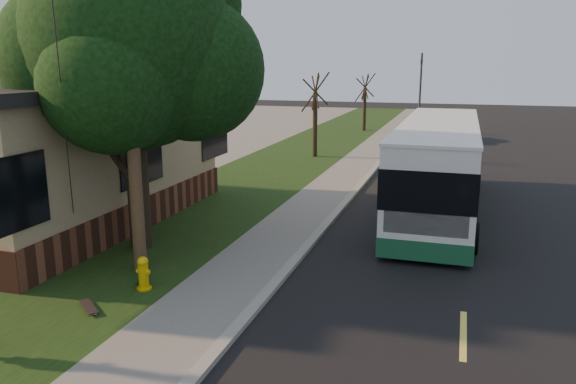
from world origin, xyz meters
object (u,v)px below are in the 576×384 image
Objects in this scene: fire_hydrant at (143,273)px; bare_tree_near at (315,116)px; bare_tree_far at (365,103)px; skateboard_main at (144,278)px; distant_car at (458,130)px; utility_pole at (128,72)px; traffic_signal at (420,85)px; transit_bus at (438,165)px; skateboard_spare at (89,307)px; dumpster at (62,206)px; leafy_tree at (134,49)px.

fire_hydrant is 0.17× the size of bare_tree_near.
skateboard_main is at bearing -89.77° from bare_tree_far.
bare_tree_far is 7.30m from distant_car.
utility_pole reaches higher than distant_car.
traffic_signal is at bearing 84.79° from fire_hydrant.
skateboard_main is at bearing -52.77° from utility_pole.
traffic_signal is 25.44m from transit_bus.
distant_car is (6.37, 26.51, 0.54)m from skateboard_main.
bare_tree_near is at bearing 90.66° from utility_pole.
skateboard_main is 1.06× the size of skateboard_spare.
bare_tree_near reaches higher than transit_bus.
bare_tree_near is 16.52m from traffic_signal.
fire_hydrant is at bearing -87.14° from bare_tree_near.
bare_tree_far is 31.29m from skateboard_spare.
dumpster reaches higher than skateboard_main.
bare_tree_near is at bearing 91.20° from skateboard_spare.
traffic_signal reaches higher than bare_tree_far.
utility_pole reaches higher than bare_tree_far.
leafy_tree is 4.60× the size of dumpster.
bare_tree_far is at bearing 89.40° from utility_pole.
skateboard_spare is (-6.14, -9.97, -1.46)m from transit_bus.
leafy_tree reaches higher than distant_car.
traffic_signal is at bearing 84.24° from skateboard_main.
traffic_signal is (3.10, 34.00, 2.73)m from fire_hydrant.
utility_pole is at bearing -29.68° from dumpster.
dumpster is (-4.24, -26.77, -1.23)m from bare_tree_far.
transit_bus reaches higher than fire_hydrant.
utility_pole is (-0.71, 0.99, 4.20)m from fire_hydrant.
distant_car reaches higher than skateboard_spare.
bare_tree_near is 12.01m from bare_tree_far.
skateboard_spare is (1.07, -3.88, -5.04)m from leafy_tree.
skateboard_main is at bearing -95.76° from traffic_signal.
transit_bus is (5.65, 8.74, 1.16)m from fire_hydrant.
dumpster is at bearing 169.19° from leafy_tree.
bare_tree_far is at bearing -131.19° from traffic_signal.
leafy_tree reaches higher than bare_tree_near.
traffic_signal is (3.81, 33.01, -1.47)m from utility_pole.
bare_tree_near is at bearing -104.04° from traffic_signal.
leafy_tree is 6.45m from skateboard_spare.
transit_bus is at bearing 58.37° from skateboard_spare.
distant_car reaches higher than skateboard_main.
transit_bus is at bearing 57.14° from fire_hydrant.
leafy_tree reaches higher than traffic_signal.
utility_pole is 5.95m from dumpster.
traffic_signal reaches higher than distant_car.
utility_pole is 1.16× the size of leafy_tree.
bare_tree_far is 27.13m from dumpster.
utility_pole is 2.32× the size of distant_car.
bare_tree_far is 0.73× the size of traffic_signal.
bare_tree_near is at bearing 75.80° from dumpster.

